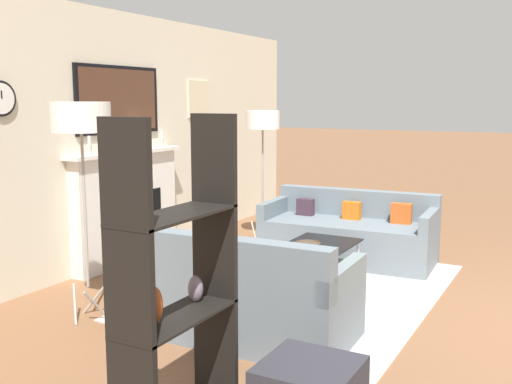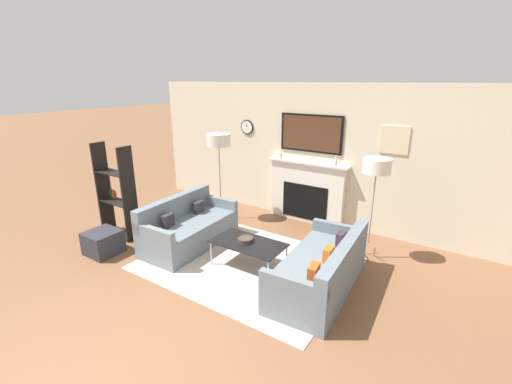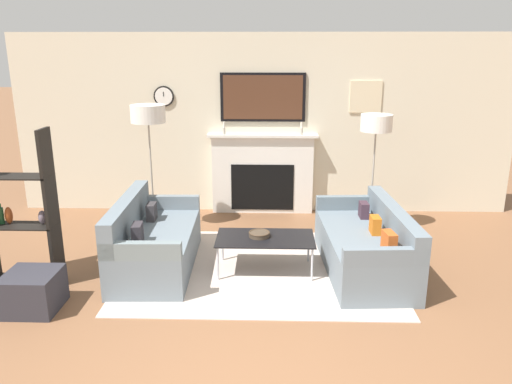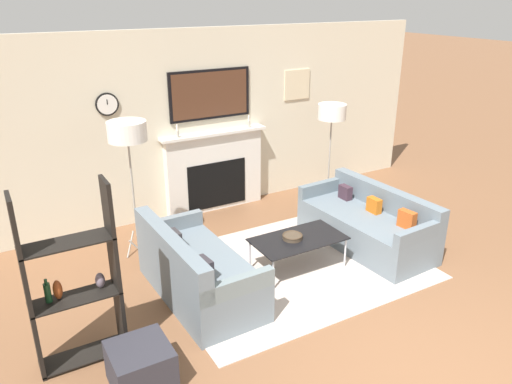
{
  "view_description": "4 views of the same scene",
  "coord_description": "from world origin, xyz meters",
  "px_view_note": "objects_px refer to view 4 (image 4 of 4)",
  "views": [
    {
      "loc": [
        -4.96,
        0.11,
        1.77
      ],
      "look_at": [
        0.17,
        2.91,
        0.87
      ],
      "focal_mm": 42.0,
      "sensor_mm": 36.0,
      "label": 1
    },
    {
      "loc": [
        2.71,
        -1.58,
        2.75
      ],
      "look_at": [
        -0.15,
        2.79,
        1.02
      ],
      "focal_mm": 24.0,
      "sensor_mm": 36.0,
      "label": 2
    },
    {
      "loc": [
        0.12,
        -3.04,
        2.47
      ],
      "look_at": [
        -0.04,
        2.51,
        0.87
      ],
      "focal_mm": 35.0,
      "sensor_mm": 36.0,
      "label": 3
    },
    {
      "loc": [
        -3.02,
        -2.12,
        3.15
      ],
      "look_at": [
        -0.24,
        2.71,
        0.91
      ],
      "focal_mm": 35.0,
      "sensor_mm": 36.0,
      "label": 4
    }
  ],
  "objects_px": {
    "floor_lamp_left": "(127,133)",
    "ottoman": "(141,366)",
    "couch_right": "(368,225)",
    "coffee_table": "(298,240)",
    "floor_lamp_right": "(332,113)",
    "couch_left": "(197,273)",
    "shelf_unit": "(73,284)",
    "decorative_bowl": "(292,237)"
  },
  "relations": [
    {
      "from": "floor_lamp_left",
      "to": "ottoman",
      "type": "distance_m",
      "value": 2.74
    },
    {
      "from": "couch_right",
      "to": "coffee_table",
      "type": "height_order",
      "value": "couch_right"
    },
    {
      "from": "floor_lamp_right",
      "to": "couch_left",
      "type": "bearing_deg",
      "value": -155.66
    },
    {
      "from": "floor_lamp_right",
      "to": "shelf_unit",
      "type": "distance_m",
      "value": 4.44
    },
    {
      "from": "floor_lamp_left",
      "to": "shelf_unit",
      "type": "bearing_deg",
      "value": -122.28
    },
    {
      "from": "floor_lamp_right",
      "to": "coffee_table",
      "type": "bearing_deg",
      "value": -137.98
    },
    {
      "from": "coffee_table",
      "to": "shelf_unit",
      "type": "relative_size",
      "value": 0.65
    },
    {
      "from": "coffee_table",
      "to": "floor_lamp_right",
      "type": "height_order",
      "value": "floor_lamp_right"
    },
    {
      "from": "decorative_bowl",
      "to": "coffee_table",
      "type": "bearing_deg",
      "value": -19.18
    },
    {
      "from": "coffee_table",
      "to": "shelf_unit",
      "type": "bearing_deg",
      "value": -172.38
    },
    {
      "from": "coffee_table",
      "to": "ottoman",
      "type": "distance_m",
      "value": 2.46
    },
    {
      "from": "coffee_table",
      "to": "decorative_bowl",
      "type": "xyz_separation_m",
      "value": [
        -0.07,
        0.02,
        0.06
      ]
    },
    {
      "from": "decorative_bowl",
      "to": "floor_lamp_right",
      "type": "relative_size",
      "value": 0.15
    },
    {
      "from": "couch_left",
      "to": "couch_right",
      "type": "distance_m",
      "value": 2.46
    },
    {
      "from": "ottoman",
      "to": "floor_lamp_left",
      "type": "bearing_deg",
      "value": 73.13
    },
    {
      "from": "coffee_table",
      "to": "floor_lamp_right",
      "type": "relative_size",
      "value": 0.67
    },
    {
      "from": "decorative_bowl",
      "to": "couch_left",
      "type": "bearing_deg",
      "value": 178.43
    },
    {
      "from": "couch_left",
      "to": "floor_lamp_right",
      "type": "height_order",
      "value": "floor_lamp_right"
    },
    {
      "from": "couch_left",
      "to": "coffee_table",
      "type": "distance_m",
      "value": 1.3
    },
    {
      "from": "floor_lamp_left",
      "to": "floor_lamp_right",
      "type": "height_order",
      "value": "floor_lamp_left"
    },
    {
      "from": "floor_lamp_left",
      "to": "decorative_bowl",
      "type": "bearing_deg",
      "value": -40.22
    },
    {
      "from": "couch_right",
      "to": "coffee_table",
      "type": "relative_size",
      "value": 1.71
    },
    {
      "from": "ottoman",
      "to": "floor_lamp_right",
      "type": "bearing_deg",
      "value": 31.27
    },
    {
      "from": "floor_lamp_left",
      "to": "shelf_unit",
      "type": "distance_m",
      "value": 2.11
    },
    {
      "from": "couch_right",
      "to": "ottoman",
      "type": "xyz_separation_m",
      "value": [
        -3.41,
        -1.01,
        -0.09
      ]
    },
    {
      "from": "floor_lamp_right",
      "to": "shelf_unit",
      "type": "height_order",
      "value": "shelf_unit"
    },
    {
      "from": "coffee_table",
      "to": "floor_lamp_left",
      "type": "height_order",
      "value": "floor_lamp_left"
    },
    {
      "from": "couch_right",
      "to": "floor_lamp_right",
      "type": "xyz_separation_m",
      "value": [
        0.28,
        1.24,
        1.22
      ]
    },
    {
      "from": "couch_left",
      "to": "floor_lamp_left",
      "type": "bearing_deg",
      "value": 102.61
    },
    {
      "from": "floor_lamp_left",
      "to": "ottoman",
      "type": "height_order",
      "value": "floor_lamp_left"
    },
    {
      "from": "couch_left",
      "to": "ottoman",
      "type": "relative_size",
      "value": 3.47
    },
    {
      "from": "couch_left",
      "to": "coffee_table",
      "type": "bearing_deg",
      "value": -2.58
    },
    {
      "from": "couch_right",
      "to": "coffee_table",
      "type": "xyz_separation_m",
      "value": [
        -1.16,
        -0.06,
        0.1
      ]
    },
    {
      "from": "couch_left",
      "to": "floor_lamp_left",
      "type": "relative_size",
      "value": 0.99
    },
    {
      "from": "decorative_bowl",
      "to": "shelf_unit",
      "type": "height_order",
      "value": "shelf_unit"
    },
    {
      "from": "couch_left",
      "to": "decorative_bowl",
      "type": "bearing_deg",
      "value": -1.57
    },
    {
      "from": "couch_right",
      "to": "shelf_unit",
      "type": "bearing_deg",
      "value": -173.77
    },
    {
      "from": "floor_lamp_left",
      "to": "floor_lamp_right",
      "type": "relative_size",
      "value": 1.07
    },
    {
      "from": "couch_left",
      "to": "floor_lamp_right",
      "type": "xyz_separation_m",
      "value": [
        2.74,
        1.24,
        1.21
      ]
    },
    {
      "from": "couch_right",
      "to": "floor_lamp_right",
      "type": "bearing_deg",
      "value": 77.08
    },
    {
      "from": "decorative_bowl",
      "to": "floor_lamp_right",
      "type": "bearing_deg",
      "value": 40.1
    },
    {
      "from": "decorative_bowl",
      "to": "floor_lamp_right",
      "type": "distance_m",
      "value": 2.24
    }
  ]
}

